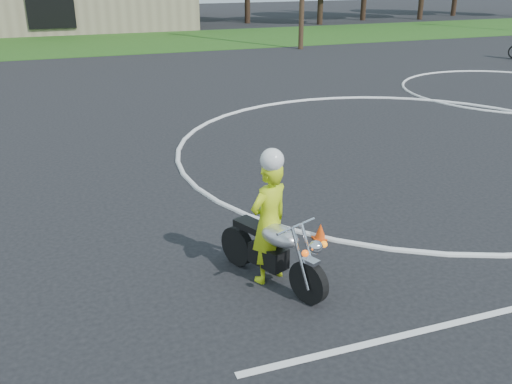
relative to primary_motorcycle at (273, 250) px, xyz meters
name	(u,v)px	position (x,y,z in m)	size (l,w,h in m)	color
ground	(483,187)	(5.80, 2.16, -0.56)	(120.00, 120.00, 0.00)	black
grass_strip	(190,40)	(5.80, 29.16, -0.55)	(120.00, 10.00, 0.02)	#1E4714
course_markings	(442,128)	(7.97, 6.51, -0.55)	(19.05, 19.05, 0.12)	silver
primary_motorcycle	(273,250)	(0.00, 0.00, 0.00)	(1.07, 2.06, 1.15)	black
rider_primary_grp	(269,218)	(-0.02, 0.13, 0.47)	(0.83, 0.71, 2.14)	#BFD816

